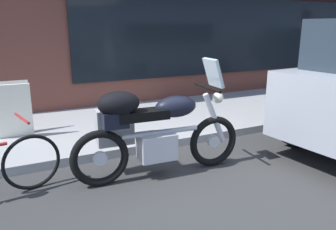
% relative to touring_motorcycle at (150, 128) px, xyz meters
% --- Properties ---
extents(ground_plane, '(80.00, 80.00, 0.00)m').
position_rel_touring_motorcycle_xyz_m(ground_plane, '(0.50, -0.34, -0.61)').
color(ground_plane, '#363636').
extents(touring_motorcycle, '(2.16, 0.75, 1.42)m').
position_rel_touring_motorcycle_xyz_m(touring_motorcycle, '(0.00, 0.00, 0.00)').
color(touring_motorcycle, black).
rests_on(touring_motorcycle, ground_plane).
extents(sandwich_board_sign, '(0.55, 0.40, 0.85)m').
position_rel_touring_motorcycle_xyz_m(sandwich_board_sign, '(-1.44, 2.01, -0.07)').
color(sandwich_board_sign, silver).
rests_on(sandwich_board_sign, sidewalk_curb).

